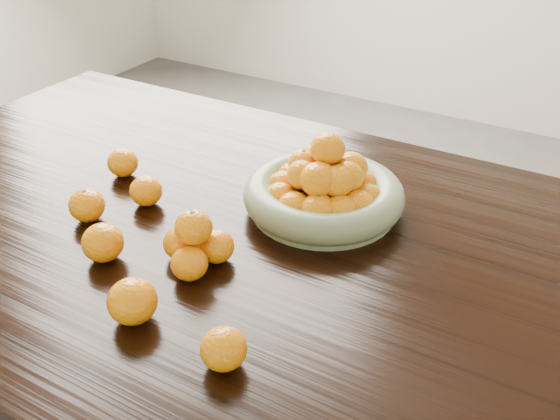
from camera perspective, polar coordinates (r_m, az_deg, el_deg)
The scene contains 9 objects.
dining_table at distance 1.14m, azimuth 1.82°, elevation -7.23°, with size 2.00×1.00×0.75m.
fruit_bowl at distance 1.17m, azimuth 4.03°, elevation 1.84°, with size 0.30×0.30×0.16m.
orange_pyramid at distance 1.03m, azimuth -7.77°, elevation -3.16°, with size 0.12×0.12×0.10m.
loose_orange_0 at distance 1.20m, azimuth -17.24°, elevation 0.41°, with size 0.07×0.07×0.06m, color #FF9807.
loose_orange_1 at distance 1.08m, azimuth -15.89°, elevation -2.88°, with size 0.07×0.07×0.07m, color #FF9807.
loose_orange_2 at distance 0.86m, azimuth -5.18°, elevation -12.52°, with size 0.06×0.06×0.06m, color #FF9807.
loose_orange_3 at distance 1.34m, azimuth -14.18°, elevation 4.23°, with size 0.06×0.06×0.06m, color #FF9807.
loose_orange_4 at distance 1.23m, azimuth -12.15°, elevation 1.72°, with size 0.06×0.06×0.06m, color #FF9807.
loose_orange_5 at distance 0.94m, azimuth -13.35°, elevation -8.12°, with size 0.07×0.07×0.07m, color #FF9807.
Camera 1 is at (0.42, -0.79, 1.37)m, focal length 40.00 mm.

